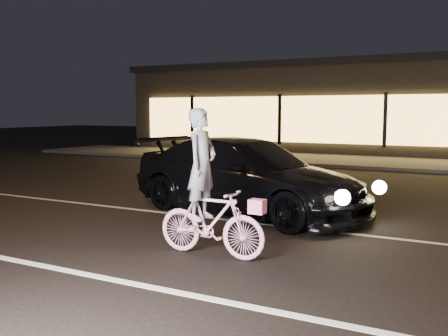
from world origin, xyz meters
The scene contains 7 objects.
ground centered at (0.00, 0.00, 0.00)m, with size 90.00×90.00×0.00m, color black.
lane_stripe_near centered at (0.00, -1.50, 0.00)m, with size 60.00×0.12×0.01m, color silver.
lane_stripe_far centered at (0.00, 2.00, 0.00)m, with size 60.00×0.10×0.01m, color gray.
sidewalk centered at (0.00, 13.00, 0.06)m, with size 30.00×4.00×0.12m, color #383533.
storefront centered at (0.00, 18.97, 2.15)m, with size 25.40×8.42×4.20m.
cyclist centered at (0.24, -0.12, 0.72)m, with size 1.60×0.55×2.01m.
sedan centered at (-0.51, 2.76, 0.72)m, with size 5.33×3.15×1.45m.
Camera 1 is at (3.50, -5.93, 1.98)m, focal length 40.00 mm.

